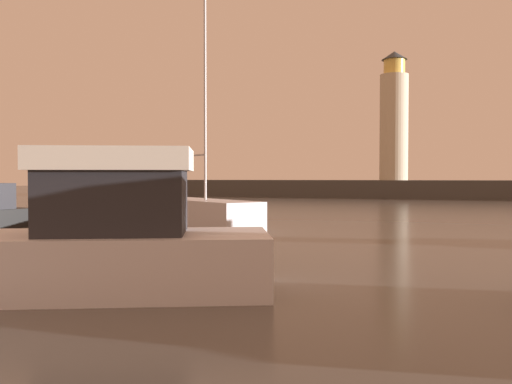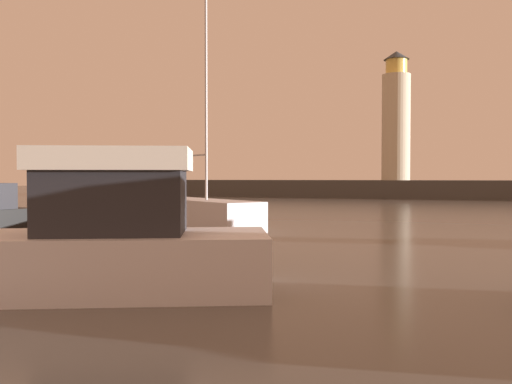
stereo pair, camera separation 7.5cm
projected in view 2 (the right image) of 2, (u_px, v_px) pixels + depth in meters
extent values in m
plane|color=#4C4742|center=(324.00, 216.00, 32.76)|extent=(220.00, 220.00, 0.00)
cube|color=#423F3D|center=(383.00, 189.00, 61.71)|extent=(78.20, 4.81, 2.07)
cylinder|color=beige|center=(396.00, 128.00, 61.03)|extent=(3.20, 3.20, 12.07)
cylinder|color=#F2CC59|center=(396.00, 67.00, 60.85)|extent=(2.40, 2.40, 1.69)
cone|color=#33383D|center=(396.00, 55.00, 60.81)|extent=(2.88, 2.88, 0.97)
cube|color=silver|center=(85.00, 264.00, 10.90)|extent=(7.84, 5.35, 1.23)
cube|color=#232328|center=(114.00, 202.00, 10.91)|extent=(3.35, 2.89, 1.29)
cube|color=silver|center=(114.00, 160.00, 10.89)|extent=(3.68, 3.17, 0.45)
cube|color=silver|center=(197.00, 213.00, 25.72)|extent=(8.27, 6.61, 1.33)
cylinder|color=#B7B7BC|center=(206.00, 74.00, 24.84)|extent=(0.12, 0.12, 11.78)
cylinder|color=#B7B7BC|center=(183.00, 156.00, 26.88)|extent=(3.95, 2.78, 0.09)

